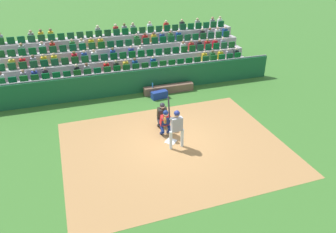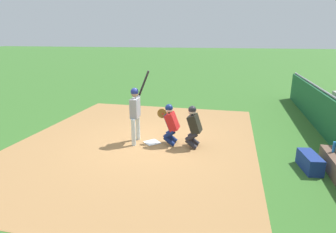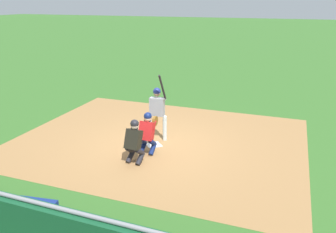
% 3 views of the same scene
% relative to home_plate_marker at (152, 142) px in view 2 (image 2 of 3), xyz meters
% --- Properties ---
extents(ground_plane, '(160.00, 160.00, 0.00)m').
position_rel_home_plate_marker_xyz_m(ground_plane, '(0.00, 0.00, -0.02)').
color(ground_plane, '#386B29').
extents(infield_dirt_patch, '(9.28, 7.48, 0.01)m').
position_rel_home_plate_marker_xyz_m(infield_dirt_patch, '(0.00, 0.50, -0.01)').
color(infield_dirt_patch, '#A77848').
rests_on(infield_dirt_patch, ground_plane).
extents(home_plate_marker, '(0.62, 0.62, 0.02)m').
position_rel_home_plate_marker_xyz_m(home_plate_marker, '(0.00, 0.00, 0.00)').
color(home_plate_marker, white).
rests_on(home_plate_marker, infield_dirt_patch).
extents(batter_at_plate, '(0.66, 0.54, 2.27)m').
position_rel_home_plate_marker_xyz_m(batter_at_plate, '(-0.07, 0.49, 1.08)').
color(batter_at_plate, silver).
rests_on(batter_at_plate, ground_plane).
extents(catcher_crouching, '(0.47, 0.71, 1.30)m').
position_rel_home_plate_marker_xyz_m(catcher_crouching, '(0.07, -0.58, 0.70)').
color(catcher_crouching, navy).
rests_on(catcher_crouching, ground_plane).
extents(home_plate_umpire, '(0.49, 0.49, 1.31)m').
position_rel_home_plate_marker_xyz_m(home_plate_umpire, '(-0.02, -1.31, 0.69)').
color(home_plate_umpire, '#25242B').
rests_on(home_plate_umpire, ground_plane).
extents(water_bottle_on_bench, '(0.07, 0.07, 0.28)m').
position_rel_home_plate_marker_xyz_m(water_bottle_on_bench, '(-0.59, -4.96, 0.56)').
color(water_bottle_on_bench, '#2976C3').
rests_on(water_bottle_on_bench, dugout_bench).
extents(equipment_duffel_bag, '(0.94, 0.50, 0.41)m').
position_rel_home_plate_marker_xyz_m(equipment_duffel_bag, '(-0.81, -4.40, 0.19)').
color(equipment_duffel_bag, navy).
rests_on(equipment_duffel_bag, ground_plane).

